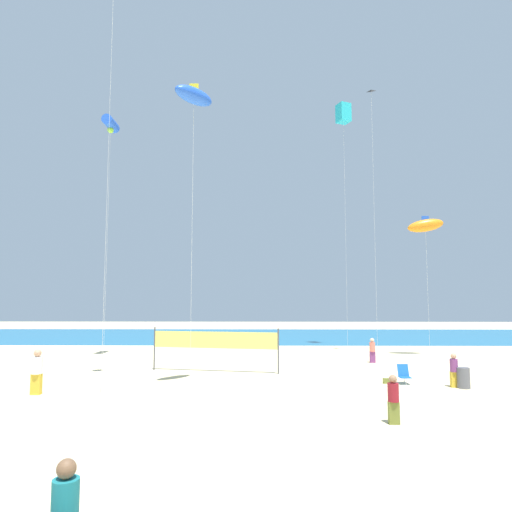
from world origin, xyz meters
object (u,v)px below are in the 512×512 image
object	(u,v)px
beachgoer_maroon_shirt	(393,398)
beach_handbag	(386,381)
kite_orange_inflatable	(425,226)
kite_blue_tube	(111,124)
beachgoer_plum_shirt	(454,369)
trash_barrel	(463,378)
kite_blue_inflatable	(194,96)
beachgoer_coral_shirt	(372,350)
kite_black_diamond	(371,100)
beachgoer_white_shirt	(37,370)
folding_beach_chair	(404,374)
volleyball_net	(215,342)
kite_cyan_box	(343,113)

from	to	relation	value
beachgoer_maroon_shirt	beach_handbag	bearing A→B (deg)	-48.13
beachgoer_maroon_shirt	kite_orange_inflatable	xyz separation A→B (m)	(7.18, 16.25, 8.24)
kite_blue_tube	beachgoer_plum_shirt	bearing A→B (deg)	-23.98
trash_barrel	kite_blue_inflatable	bearing A→B (deg)	-174.95
beachgoer_plum_shirt	beachgoer_maroon_shirt	xyz separation A→B (m)	(-4.49, -6.00, 0.01)
beachgoer_coral_shirt	beachgoer_maroon_shirt	distance (m)	13.97
beachgoer_maroon_shirt	kite_orange_inflatable	world-z (taller)	kite_orange_inflatable
trash_barrel	kite_black_diamond	world-z (taller)	kite_black_diamond
beachgoer_white_shirt	kite_blue_inflatable	bearing A→B (deg)	134.06
beachgoer_coral_shirt	beachgoer_white_shirt	bearing A→B (deg)	-147.85
beachgoer_maroon_shirt	trash_barrel	distance (m)	7.54
beachgoer_white_shirt	folding_beach_chair	world-z (taller)	beachgoer_white_shirt
beachgoer_maroon_shirt	kite_orange_inflatable	distance (m)	19.58
beachgoer_white_shirt	volleyball_net	world-z (taller)	volleyball_net
beachgoer_maroon_shirt	kite_cyan_box	bearing A→B (deg)	-41.53
kite_orange_inflatable	beach_handbag	bearing A→B (deg)	-120.55
beach_handbag	kite_cyan_box	distance (m)	24.13
volleyball_net	kite_cyan_box	bearing A→B (deg)	50.14
beachgoer_plum_shirt	volleyball_net	bearing A→B (deg)	84.67
trash_barrel	kite_orange_inflatable	distance (m)	13.74
volleyball_net	kite_black_diamond	xyz separation A→B (m)	(10.56, 6.44, 16.71)
beachgoer_plum_shirt	beachgoer_maroon_shirt	distance (m)	7.49
beach_handbag	folding_beach_chair	bearing A→B (deg)	-1.49
beachgoer_white_shirt	kite_orange_inflatable	world-z (taller)	kite_orange_inflatable
beachgoer_plum_shirt	kite_blue_inflatable	xyz separation A→B (m)	(-11.82, -1.27, 12.38)
beachgoer_plum_shirt	trash_barrel	bearing A→B (deg)	-107.52
beachgoer_coral_shirt	kite_black_diamond	size ratio (longest dim) A/B	0.08
kite_orange_inflatable	kite_cyan_box	distance (m)	12.41
beachgoer_plum_shirt	volleyball_net	size ratio (longest dim) A/B	0.22
kite_cyan_box	kite_blue_tube	distance (m)	18.78
volleyball_net	kite_cyan_box	distance (m)	23.04
trash_barrel	kite_cyan_box	xyz separation A→B (m)	(-2.23, 15.59, 18.91)
beachgoer_coral_shirt	beachgoer_white_shirt	size ratio (longest dim) A/B	0.82
beachgoer_plum_shirt	beach_handbag	size ratio (longest dim) A/B	4.94
beachgoer_white_shirt	kite_orange_inflatable	size ratio (longest dim) A/B	0.19
beachgoer_plum_shirt	kite_cyan_box	bearing A→B (deg)	21.68
beachgoer_maroon_shirt	kite_blue_inflatable	xyz separation A→B (m)	(-7.33, 4.73, 12.37)
kite_black_diamond	kite_blue_tube	bearing A→B (deg)	-173.40
beachgoer_maroon_shirt	beachgoer_white_shirt	bearing A→B (deg)	38.17
beachgoer_coral_shirt	kite_blue_tube	distance (m)	22.77
trash_barrel	kite_blue_inflatable	xyz separation A→B (m)	(-12.14, -1.07, 12.74)
kite_black_diamond	kite_cyan_box	bearing A→B (deg)	103.22
beachgoer_maroon_shirt	kite_orange_inflatable	bearing A→B (deg)	-58.51
beachgoer_plum_shirt	beach_handbag	bearing A→B (deg)	87.59
beachgoer_white_shirt	folding_beach_chair	bearing A→B (deg)	138.87
beachgoer_white_shirt	trash_barrel	bearing A→B (deg)	134.53
kite_blue_inflatable	beachgoer_coral_shirt	bearing A→B (deg)	41.94
beachgoer_maroon_shirt	folding_beach_chair	xyz separation A→B (m)	(2.48, 6.85, -0.36)
trash_barrel	kite_black_diamond	size ratio (longest dim) A/B	0.05
folding_beach_chair	kite_black_diamond	xyz separation A→B (m)	(1.23, 9.70, 17.87)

